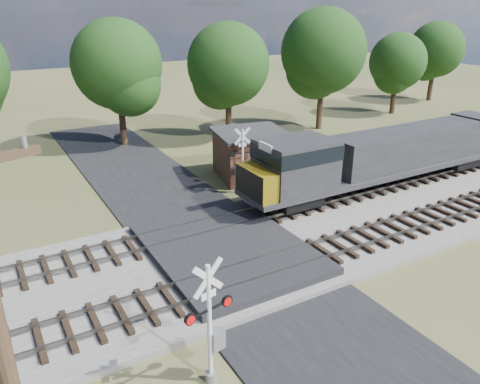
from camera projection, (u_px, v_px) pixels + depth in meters
ground at (232, 261)px, 22.63m from camera, size 160.00×160.00×0.00m
ballast_bed at (376, 212)px, 27.60m from camera, size 140.00×10.00×0.30m
road at (232, 260)px, 22.62m from camera, size 7.00×60.00×0.08m
crossing_panel at (227, 251)px, 22.92m from camera, size 7.00×9.00×0.62m
track_near at (309, 255)px, 22.32m from camera, size 140.00×2.60×0.33m
track_far at (255, 217)px, 26.33m from camera, size 140.00×2.60×0.33m
crossing_signal_near at (212, 333)px, 14.81m from camera, size 1.81×0.49×4.52m
crossing_signal_far at (241, 166)px, 30.10m from camera, size 1.77×0.41×4.39m
equipment_shed at (251, 154)px, 33.13m from camera, size 5.69×5.69×3.30m
treeline at (156, 67)px, 38.22m from camera, size 79.49×11.86×11.41m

